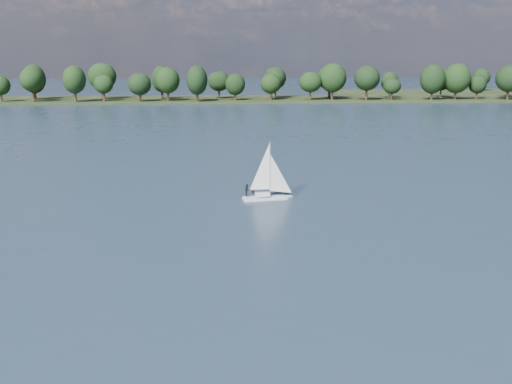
# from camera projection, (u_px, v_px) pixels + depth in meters

# --- Properties ---
(ground) EXTENTS (700.00, 700.00, 0.00)m
(ground) POSITION_uv_depth(u_px,v_px,m) (249.00, 137.00, 129.24)
(ground) COLOR #233342
(ground) RESTS_ON ground
(far_shore) EXTENTS (660.00, 40.00, 1.50)m
(far_shore) POSITION_uv_depth(u_px,v_px,m) (235.00, 100.00, 237.92)
(far_shore) COLOR black
(far_shore) RESTS_ON ground
(sailboat) EXTENTS (6.22, 2.66, 7.93)m
(sailboat) POSITION_uv_depth(u_px,v_px,m) (265.00, 183.00, 72.75)
(sailboat) COLOR silver
(sailboat) RESTS_ON ground
(treeline) EXTENTS (562.17, 73.74, 17.24)m
(treeline) POSITION_uv_depth(u_px,v_px,m) (214.00, 81.00, 231.28)
(treeline) COLOR black
(treeline) RESTS_ON ground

